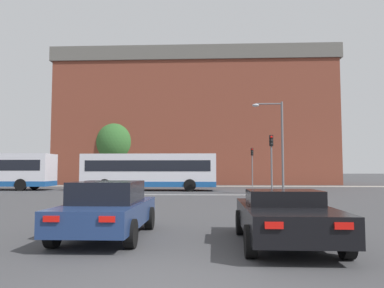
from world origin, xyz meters
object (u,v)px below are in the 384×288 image
Objects in this scene: car_roadster_right at (284,216)px; traffic_light_far_right at (252,160)px; car_saloon_left at (108,209)px; pedestrian_waiting at (171,177)px; bus_crossing_lead at (150,171)px; traffic_light_near_right at (271,154)px; street_lamp_junction at (277,137)px.

traffic_light_far_right reaches higher than car_roadster_right.
car_saloon_left is 30.76m from pedestrian_waiting.
traffic_light_near_right is (9.57, -4.35, 1.21)m from bus_crossing_lead.
pedestrian_waiting is at bearing 101.08° from car_roadster_right.
pedestrian_waiting is at bearing 123.56° from traffic_light_near_right.
car_roadster_right is 23.82m from bus_crossing_lead.
car_saloon_left is at bearing 34.07° from pedestrian_waiting.
car_roadster_right is 31.37m from traffic_light_far_right.
traffic_light_near_right is at bearing 64.80° from pedestrian_waiting.
bus_crossing_lead is 6.34× the size of pedestrian_waiting.
street_lamp_junction is (0.32, -12.77, 1.39)m from traffic_light_far_right.
traffic_light_near_right is 2.40× the size of pedestrian_waiting.
traffic_light_near_right is 1.04× the size of traffic_light_far_right.
street_lamp_junction reaches higher than car_roadster_right.
bus_crossing_lead is 2.64× the size of traffic_light_near_right.
bus_crossing_lead is 11.17m from street_lamp_junction.
traffic_light_near_right reaches higher than bus_crossing_lead.
car_roadster_right is at bearing -163.45° from bus_crossing_lead.
bus_crossing_lead is 12.80m from traffic_light_far_right.
traffic_light_far_right is (7.17, 30.43, 2.03)m from car_saloon_left.
traffic_light_near_right is 1.34m from street_lamp_junction.
traffic_light_far_right is at bearing 119.33° from pedestrian_waiting.
pedestrian_waiting is at bearing 92.51° from car_saloon_left.
pedestrian_waiting is (0.94, 8.65, -0.60)m from bus_crossing_lead.
traffic_light_near_right is (2.79, 18.46, 2.21)m from car_roadster_right.
street_lamp_junction is at bearing -8.25° from traffic_light_near_right.
pedestrian_waiting is at bearing 124.62° from street_lamp_junction.
pedestrian_waiting is (-8.62, 13.00, -1.81)m from traffic_light_near_right.
car_roadster_right is (4.32, -0.74, -0.08)m from car_saloon_left.
street_lamp_junction is at bearing 65.85° from pedestrian_waiting.
car_saloon_left is 22.22m from bus_crossing_lead.
traffic_light_far_right reaches higher than car_saloon_left.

